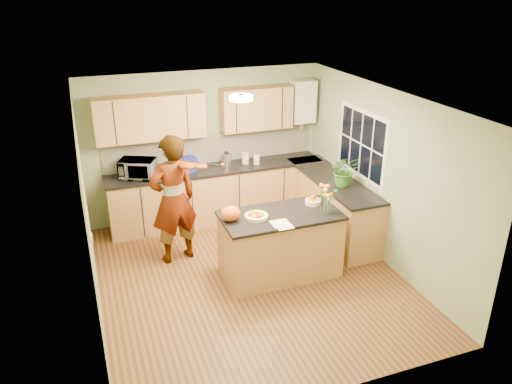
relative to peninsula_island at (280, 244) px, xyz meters
name	(u,v)px	position (x,y,z in m)	size (l,w,h in m)	color
floor	(250,278)	(-0.43, 0.03, -0.46)	(4.50, 4.50, 0.00)	#513117
ceiling	(249,100)	(-0.43, 0.03, 2.04)	(4.00, 4.50, 0.02)	silver
wall_back	(205,145)	(-0.43, 2.28, 0.79)	(4.00, 0.02, 2.50)	gray
wall_front	(332,289)	(-0.43, -2.22, 0.79)	(4.00, 0.02, 2.50)	gray
wall_left	(88,219)	(-2.43, 0.03, 0.79)	(0.02, 4.50, 2.50)	gray
wall_right	(382,176)	(1.57, 0.03, 0.79)	(0.02, 4.50, 2.50)	gray
back_counter	(217,193)	(-0.33, 1.98, 0.01)	(3.64, 0.62, 0.94)	#A47541
right_counter	(332,205)	(1.27, 0.88, 0.01)	(0.62, 2.24, 0.94)	#A47541
splashback	(211,148)	(-0.33, 2.27, 0.74)	(3.60, 0.02, 0.52)	white
upper_cabinets	(196,114)	(-0.61, 2.11, 1.39)	(3.20, 0.34, 0.70)	#A47541
boiler	(302,101)	(1.27, 2.12, 1.43)	(0.40, 0.30, 0.86)	white
window_right	(361,144)	(1.56, 0.63, 1.09)	(0.01, 1.30, 1.05)	white
light_switch	(92,238)	(-2.42, -0.57, 0.84)	(0.02, 0.09, 0.09)	white
ceiling_lamp	(241,98)	(-0.43, 0.33, 2.00)	(0.30, 0.30, 0.07)	#FFEABF
peninsula_island	(280,244)	(0.00, 0.00, 0.00)	(1.61, 0.83, 0.93)	#A47541
fruit_dish	(256,215)	(-0.35, 0.00, 0.51)	(0.31, 0.31, 0.11)	beige
orange_bowl	(313,200)	(0.55, 0.15, 0.52)	(0.22, 0.22, 0.13)	beige
flower_vase	(328,193)	(0.60, -0.18, 0.76)	(0.24, 0.24, 0.45)	silver
orange_bag	(231,214)	(-0.69, 0.05, 0.56)	(0.26, 0.22, 0.20)	#EC5613
papers	(283,224)	(-0.10, -0.30, 0.47)	(0.22, 0.29, 0.01)	silver
violinist	(173,200)	(-1.27, 0.90, 0.49)	(0.70, 0.46, 1.91)	#DD9F87
violin	(188,165)	(-1.07, 0.68, 1.06)	(0.66, 0.26, 0.13)	#4F1904
microwave	(138,169)	(-1.61, 1.97, 0.63)	(0.54, 0.37, 0.30)	white
blue_box	(187,164)	(-0.83, 1.98, 0.59)	(0.29, 0.22, 0.24)	navy
kettle	(227,159)	(-0.15, 1.99, 0.60)	(0.16, 0.16, 0.31)	silver
jar_cream	(245,158)	(0.19, 2.01, 0.57)	(0.12, 0.12, 0.19)	beige
jar_white	(257,159)	(0.36, 1.92, 0.55)	(0.10, 0.10, 0.16)	white
potted_plant	(345,171)	(1.27, 0.57, 0.72)	(0.44, 0.38, 0.48)	#356F25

